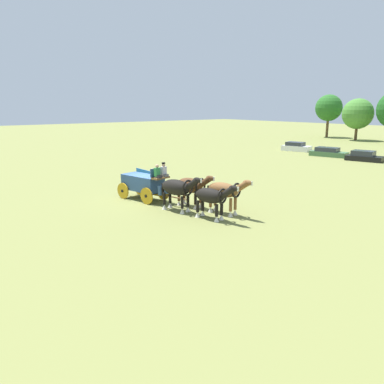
{
  "coord_description": "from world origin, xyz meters",
  "views": [
    {
      "loc": [
        22.09,
        -13.05,
        6.35
      ],
      "look_at": [
        4.45,
        0.81,
        1.2
      ],
      "focal_mm": 35.46,
      "sensor_mm": 36.0,
      "label": 1
    }
  ],
  "objects_px": {
    "draft_horse_rear_off": "(177,189)",
    "draft_horse_rear_near": "(191,186)",
    "show_wagon": "(144,183)",
    "parked_vehicle_b": "(328,152)",
    "parked_vehicle_c": "(364,157)",
    "draft_horse_lead_off": "(212,197)",
    "parked_vehicle_a": "(296,147)",
    "draft_horse_lead_near": "(225,191)"
  },
  "relations": [
    {
      "from": "draft_horse_rear_near",
      "to": "parked_vehicle_c",
      "type": "height_order",
      "value": "draft_horse_rear_near"
    },
    {
      "from": "parked_vehicle_a",
      "to": "parked_vehicle_b",
      "type": "bearing_deg",
      "value": -14.67
    },
    {
      "from": "draft_horse_rear_near",
      "to": "parked_vehicle_b",
      "type": "distance_m",
      "value": 30.02
    },
    {
      "from": "draft_horse_rear_off",
      "to": "parked_vehicle_b",
      "type": "bearing_deg",
      "value": 106.32
    },
    {
      "from": "show_wagon",
      "to": "draft_horse_rear_off",
      "type": "relative_size",
      "value": 1.87
    },
    {
      "from": "draft_horse_rear_off",
      "to": "draft_horse_lead_off",
      "type": "xyz_separation_m",
      "value": [
        2.57,
        0.53,
        -0.12
      ]
    },
    {
      "from": "show_wagon",
      "to": "parked_vehicle_b",
      "type": "height_order",
      "value": "show_wagon"
    },
    {
      "from": "show_wagon",
      "to": "draft_horse_rear_off",
      "type": "bearing_deg",
      "value": 1.55
    },
    {
      "from": "draft_horse_lead_off",
      "to": "parked_vehicle_b",
      "type": "xyz_separation_m",
      "value": [
        -11.37,
        29.52,
        -0.8
      ]
    },
    {
      "from": "draft_horse_rear_off",
      "to": "show_wagon",
      "type": "bearing_deg",
      "value": -178.45
    },
    {
      "from": "draft_horse_rear_off",
      "to": "draft_horse_lead_off",
      "type": "bearing_deg",
      "value": 11.66
    },
    {
      "from": "draft_horse_rear_near",
      "to": "parked_vehicle_a",
      "type": "distance_m",
      "value": 33.75
    },
    {
      "from": "draft_horse_lead_off",
      "to": "parked_vehicle_b",
      "type": "distance_m",
      "value": 31.64
    },
    {
      "from": "draft_horse_rear_near",
      "to": "draft_horse_lead_off",
      "type": "xyz_separation_m",
      "value": [
        2.83,
        -0.74,
        -0.04
      ]
    },
    {
      "from": "show_wagon",
      "to": "parked_vehicle_c",
      "type": "height_order",
      "value": "show_wagon"
    },
    {
      "from": "parked_vehicle_b",
      "to": "parked_vehicle_c",
      "type": "distance_m",
      "value": 4.88
    },
    {
      "from": "parked_vehicle_b",
      "to": "draft_horse_lead_near",
      "type": "bearing_deg",
      "value": -68.55
    },
    {
      "from": "draft_horse_rear_off",
      "to": "draft_horse_lead_near",
      "type": "relative_size",
      "value": 1.01
    },
    {
      "from": "draft_horse_lead_near",
      "to": "parked_vehicle_c",
      "type": "bearing_deg",
      "value": 102.56
    },
    {
      "from": "show_wagon",
      "to": "draft_horse_lead_near",
      "type": "relative_size",
      "value": 1.89
    },
    {
      "from": "show_wagon",
      "to": "parked_vehicle_c",
      "type": "relative_size",
      "value": 1.35
    },
    {
      "from": "show_wagon",
      "to": "draft_horse_lead_off",
      "type": "distance_m",
      "value": 6.3
    },
    {
      "from": "show_wagon",
      "to": "draft_horse_rear_off",
      "type": "height_order",
      "value": "show_wagon"
    },
    {
      "from": "parked_vehicle_a",
      "to": "parked_vehicle_c",
      "type": "distance_m",
      "value": 11.17
    },
    {
      "from": "show_wagon",
      "to": "draft_horse_rear_near",
      "type": "xyz_separation_m",
      "value": [
        3.44,
        1.37,
        0.18
      ]
    },
    {
      "from": "draft_horse_rear_off",
      "to": "draft_horse_lead_near",
      "type": "bearing_deg",
      "value": 38.08
    },
    {
      "from": "parked_vehicle_a",
      "to": "parked_vehicle_b",
      "type": "distance_m",
      "value": 6.35
    },
    {
      "from": "draft_horse_lead_off",
      "to": "parked_vehicle_a",
      "type": "distance_m",
      "value": 35.72
    },
    {
      "from": "show_wagon",
      "to": "parked_vehicle_c",
      "type": "distance_m",
      "value": 29.86
    },
    {
      "from": "draft_horse_rear_off",
      "to": "parked_vehicle_b",
      "type": "height_order",
      "value": "draft_horse_rear_off"
    },
    {
      "from": "parked_vehicle_a",
      "to": "draft_horse_rear_off",
      "type": "bearing_deg",
      "value": -64.73
    },
    {
      "from": "show_wagon",
      "to": "draft_horse_rear_off",
      "type": "distance_m",
      "value": 3.71
    },
    {
      "from": "draft_horse_lead_near",
      "to": "draft_horse_lead_off",
      "type": "distance_m",
      "value": 1.3
    },
    {
      "from": "draft_horse_lead_near",
      "to": "parked_vehicle_b",
      "type": "bearing_deg",
      "value": 111.45
    },
    {
      "from": "parked_vehicle_a",
      "to": "draft_horse_lead_near",
      "type": "bearing_deg",
      "value": -59.99
    },
    {
      "from": "draft_horse_lead_off",
      "to": "parked_vehicle_c",
      "type": "distance_m",
      "value": 29.95
    },
    {
      "from": "draft_horse_rear_off",
      "to": "draft_horse_rear_near",
      "type": "bearing_deg",
      "value": 101.49
    },
    {
      "from": "draft_horse_rear_off",
      "to": "draft_horse_lead_near",
      "type": "xyz_separation_m",
      "value": [
        2.3,
        1.8,
        -0.02
      ]
    },
    {
      "from": "draft_horse_rear_off",
      "to": "draft_horse_lead_off",
      "type": "height_order",
      "value": "draft_horse_rear_off"
    },
    {
      "from": "parked_vehicle_a",
      "to": "draft_horse_lead_off",
      "type": "bearing_deg",
      "value": -60.64
    },
    {
      "from": "draft_horse_lead_off",
      "to": "parked_vehicle_b",
      "type": "height_order",
      "value": "draft_horse_lead_off"
    },
    {
      "from": "parked_vehicle_c",
      "to": "show_wagon",
      "type": "bearing_deg",
      "value": -89.57
    }
  ]
}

